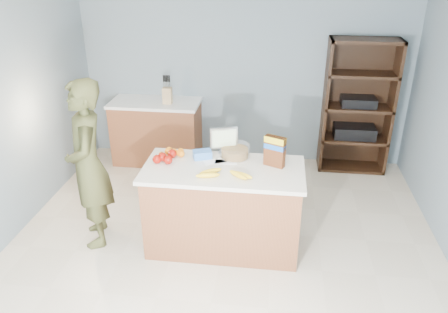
# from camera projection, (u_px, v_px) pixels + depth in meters

# --- Properties ---
(floor) EXTENTS (4.50, 5.00, 0.02)m
(floor) POSITION_uv_depth(u_px,v_px,m) (220.00, 262.00, 4.33)
(floor) COLOR beige
(floor) RESTS_ON ground
(walls) EXTENTS (4.52, 5.02, 2.51)m
(walls) POSITION_uv_depth(u_px,v_px,m) (219.00, 104.00, 3.61)
(walls) COLOR gray
(walls) RESTS_ON ground
(counter_peninsula) EXTENTS (1.56, 0.76, 0.90)m
(counter_peninsula) POSITION_uv_depth(u_px,v_px,m) (223.00, 211.00, 4.42)
(counter_peninsula) COLOR brown
(counter_peninsula) RESTS_ON ground
(back_cabinet) EXTENTS (1.24, 0.62, 0.90)m
(back_cabinet) POSITION_uv_depth(u_px,v_px,m) (157.00, 131.00, 6.24)
(back_cabinet) COLOR brown
(back_cabinet) RESTS_ON ground
(shelving_unit) EXTENTS (0.90, 0.40, 1.80)m
(shelving_unit) POSITION_uv_depth(u_px,v_px,m) (357.00, 109.00, 5.88)
(shelving_unit) COLOR black
(shelving_unit) RESTS_ON ground
(person) EXTENTS (0.64, 0.75, 1.74)m
(person) POSITION_uv_depth(u_px,v_px,m) (88.00, 165.00, 4.32)
(person) COLOR #414321
(person) RESTS_ON ground
(knife_block) EXTENTS (0.12, 0.10, 0.31)m
(knife_block) POSITION_uv_depth(u_px,v_px,m) (167.00, 95.00, 5.92)
(knife_block) COLOR tan
(knife_block) RESTS_ON back_cabinet
(envelopes) EXTENTS (0.35, 0.20, 0.00)m
(envelopes) POSITION_uv_depth(u_px,v_px,m) (220.00, 162.00, 4.33)
(envelopes) COLOR white
(envelopes) RESTS_ON counter_peninsula
(bananas) EXTENTS (0.54, 0.21, 0.05)m
(bananas) POSITION_uv_depth(u_px,v_px,m) (225.00, 174.00, 4.04)
(bananas) COLOR yellow
(bananas) RESTS_ON counter_peninsula
(apples) EXTENTS (0.21, 0.23, 0.09)m
(apples) POSITION_uv_depth(u_px,v_px,m) (165.00, 157.00, 4.32)
(apples) COLOR #900F07
(apples) RESTS_ON counter_peninsula
(oranges) EXTENTS (0.26, 0.19, 0.07)m
(oranges) POSITION_uv_depth(u_px,v_px,m) (173.00, 152.00, 4.46)
(oranges) COLOR orange
(oranges) RESTS_ON counter_peninsula
(blue_carton) EXTENTS (0.21, 0.18, 0.08)m
(blue_carton) POSITION_uv_depth(u_px,v_px,m) (202.00, 154.00, 4.39)
(blue_carton) COLOR blue
(blue_carton) RESTS_ON counter_peninsula
(salad_bowl) EXTENTS (0.30, 0.30, 0.13)m
(salad_bowl) POSITION_uv_depth(u_px,v_px,m) (235.00, 152.00, 4.41)
(salad_bowl) COLOR #267219
(salad_bowl) RESTS_ON counter_peninsula
(tv) EXTENTS (0.28, 0.12, 0.28)m
(tv) POSITION_uv_depth(u_px,v_px,m) (224.00, 139.00, 4.44)
(tv) COLOR silver
(tv) RESTS_ON counter_peninsula
(cereal_box) EXTENTS (0.22, 0.15, 0.31)m
(cereal_box) POSITION_uv_depth(u_px,v_px,m) (275.00, 149.00, 4.18)
(cereal_box) COLOR #592B14
(cereal_box) RESTS_ON counter_peninsula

